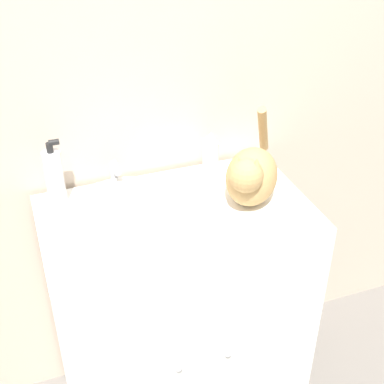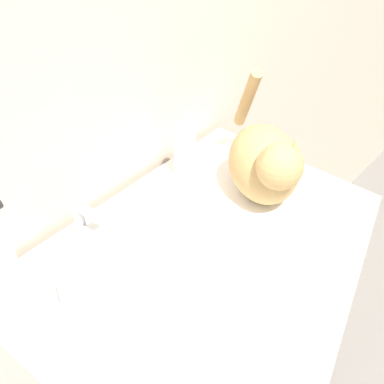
# 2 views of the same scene
# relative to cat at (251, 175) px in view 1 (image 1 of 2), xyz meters

# --- Properties ---
(wall_back) EXTENTS (6.00, 0.05, 2.50)m
(wall_back) POSITION_rel_cat_xyz_m (-0.23, 0.31, 0.26)
(wall_back) COLOR #C6B29E
(wall_back) RESTS_ON ground_plane
(vanity_cabinet) EXTENTS (0.81, 0.50, 0.89)m
(vanity_cabinet) POSITION_rel_cat_xyz_m (-0.23, 0.02, -0.54)
(vanity_cabinet) COLOR white
(vanity_cabinet) RESTS_ON ground_plane
(sink_basin) EXTENTS (0.32, 0.32, 0.06)m
(sink_basin) POSITION_rel_cat_xyz_m (-0.38, 0.02, -0.07)
(sink_basin) COLOR silver
(sink_basin) RESTS_ON vanity_cabinet
(faucet) EXTENTS (0.13, 0.08, 0.11)m
(faucet) POSITION_rel_cat_xyz_m (-0.38, 0.19, -0.05)
(faucet) COLOR silver
(faucet) RESTS_ON vanity_cabinet
(cat) EXTENTS (0.26, 0.32, 0.27)m
(cat) POSITION_rel_cat_xyz_m (0.00, 0.00, 0.00)
(cat) COLOR tan
(cat) RESTS_ON vanity_cabinet
(soap_bottle) EXTENTS (0.06, 0.06, 0.22)m
(soap_bottle) POSITION_rel_cat_xyz_m (-0.56, 0.20, -0.00)
(soap_bottle) COLOR silver
(soap_bottle) RESTS_ON vanity_cabinet
(spray_bottle) EXTENTS (0.05, 0.05, 0.16)m
(spray_bottle) POSITION_rel_cat_xyz_m (-0.05, 0.19, -0.02)
(spray_bottle) COLOR silver
(spray_bottle) RESTS_ON vanity_cabinet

